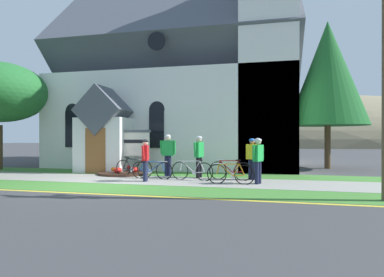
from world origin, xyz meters
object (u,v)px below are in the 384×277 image
(bicycle_yellow, at_px, (231,174))
(utility_pole, at_px, (382,31))
(church_sign, at_px, (128,144))
(cyclist_in_green_jersey, at_px, (145,157))
(cyclist_in_yellow_jersey, at_px, (199,153))
(cyclist_in_orange_jersey, at_px, (252,156))
(bicycle_black, at_px, (230,170))
(bicycle_white, at_px, (152,170))
(bicycle_blue, at_px, (192,171))
(cyclist_in_red_jersey, at_px, (168,151))
(cyclist_in_white_jersey, at_px, (258,157))
(roadside_conifer, at_px, (328,73))
(bicycle_green, at_px, (134,168))

(bicycle_yellow, relative_size, utility_pole, 0.21)
(church_sign, xyz_separation_m, cyclist_in_green_jersey, (1.81, -2.44, -0.42))
(cyclist_in_yellow_jersey, xyz_separation_m, cyclist_in_orange_jersey, (2.15, -0.12, -0.07))
(bicycle_yellow, relative_size, bicycle_black, 0.99)
(bicycle_white, bearing_deg, church_sign, 136.99)
(bicycle_blue, bearing_deg, cyclist_in_red_jersey, 142.94)
(cyclist_in_white_jersey, bearing_deg, utility_pole, -35.07)
(church_sign, distance_m, bicycle_yellow, 5.64)
(cyclist_in_white_jersey, relative_size, cyclist_in_red_jersey, 0.91)
(cyclist_in_white_jersey, bearing_deg, cyclist_in_yellow_jersey, 153.33)
(cyclist_in_orange_jersey, bearing_deg, cyclist_in_white_jersey, -77.16)
(bicycle_white, distance_m, utility_pole, 8.92)
(bicycle_yellow, xyz_separation_m, roadside_conifer, (4.48, 6.79, 4.72))
(church_sign, relative_size, bicycle_blue, 1.27)
(cyclist_in_red_jersey, height_order, utility_pole, utility_pole)
(bicycle_black, distance_m, cyclist_in_white_jersey, 1.51)
(bicycle_black, xyz_separation_m, cyclist_in_orange_jersey, (0.83, 0.20, 0.57))
(bicycle_yellow, bearing_deg, roadside_conifer, 56.55)
(church_sign, relative_size, cyclist_in_yellow_jersey, 1.28)
(roadside_conifer, bearing_deg, cyclist_in_green_jersey, -138.28)
(utility_pole, xyz_separation_m, roadside_conifer, (0.29, 8.84, 0.64))
(bicycle_yellow, distance_m, bicycle_black, 1.11)
(bicycle_black, bearing_deg, cyclist_in_green_jersey, -159.18)
(cyclist_in_orange_jersey, xyz_separation_m, roadside_conifer, (3.78, 5.48, 4.15))
(utility_pole, bearing_deg, cyclist_in_orange_jersey, 136.05)
(bicycle_black, bearing_deg, bicycle_yellow, -83.65)
(bicycle_white, relative_size, bicycle_black, 1.02)
(cyclist_in_yellow_jersey, distance_m, cyclist_in_white_jersey, 2.68)
(bicycle_green, bearing_deg, church_sign, 122.65)
(cyclist_in_orange_jersey, relative_size, utility_pole, 0.20)
(church_sign, distance_m, roadside_conifer, 11.13)
(church_sign, bearing_deg, cyclist_in_green_jersey, -53.43)
(cyclist_in_white_jersey, xyz_separation_m, roadside_conifer, (3.53, 6.57, 4.14))
(cyclist_in_white_jersey, distance_m, utility_pole, 5.28)
(cyclist_in_yellow_jersey, bearing_deg, cyclist_in_red_jersey, 170.89)
(bicycle_yellow, height_order, bicycle_green, bicycle_green)
(cyclist_in_red_jersey, bearing_deg, cyclist_in_white_jersey, -20.61)
(utility_pole, bearing_deg, roadside_conifer, 88.10)
(cyclist_in_yellow_jersey, bearing_deg, cyclist_in_orange_jersey, -3.11)
(church_sign, distance_m, cyclist_in_green_jersey, 3.07)
(bicycle_white, bearing_deg, bicycle_green, 160.23)
(church_sign, bearing_deg, bicycle_black, -14.57)
(bicycle_blue, distance_m, roadside_conifer, 9.81)
(cyclist_in_green_jersey, height_order, cyclist_in_red_jersey, cyclist_in_red_jersey)
(bicycle_blue, height_order, bicycle_black, bicycle_blue)
(cyclist_in_white_jersey, relative_size, cyclist_in_green_jersey, 1.03)
(bicycle_white, relative_size, cyclist_in_yellow_jersey, 1.02)
(bicycle_green, height_order, cyclist_in_red_jersey, cyclist_in_red_jersey)
(cyclist_in_green_jersey, relative_size, utility_pole, 0.20)
(bicycle_white, distance_m, bicycle_blue, 1.68)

